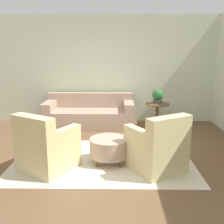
{
  "coord_description": "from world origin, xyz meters",
  "views": [
    {
      "loc": [
        0.22,
        -4.31,
        1.89
      ],
      "look_at": [
        0.15,
        0.55,
        0.75
      ],
      "focal_mm": 42.0,
      "sensor_mm": 36.0,
      "label": 1
    }
  ],
  "objects_px": {
    "ottoman_table": "(109,147)",
    "potted_plant_on_side_table": "(158,96)",
    "armchair_right": "(158,149)",
    "side_table": "(157,111)",
    "armchair_left": "(46,148)",
    "couch": "(90,114)"
  },
  "relations": [
    {
      "from": "ottoman_table",
      "to": "potted_plant_on_side_table",
      "type": "xyz_separation_m",
      "value": [
        1.14,
        2.12,
        0.53
      ]
    },
    {
      "from": "ottoman_table",
      "to": "potted_plant_on_side_table",
      "type": "bearing_deg",
      "value": 61.69
    },
    {
      "from": "armchair_right",
      "to": "side_table",
      "type": "xyz_separation_m",
      "value": [
        0.36,
        2.42,
        0.06
      ]
    },
    {
      "from": "ottoman_table",
      "to": "side_table",
      "type": "height_order",
      "value": "side_table"
    },
    {
      "from": "armchair_left",
      "to": "potted_plant_on_side_table",
      "type": "height_order",
      "value": "potted_plant_on_side_table"
    },
    {
      "from": "armchair_left",
      "to": "armchair_right",
      "type": "bearing_deg",
      "value": 0.0
    },
    {
      "from": "armchair_right",
      "to": "ottoman_table",
      "type": "bearing_deg",
      "value": 158.93
    },
    {
      "from": "armchair_right",
      "to": "potted_plant_on_side_table",
      "type": "distance_m",
      "value": 2.49
    },
    {
      "from": "armchair_right",
      "to": "side_table",
      "type": "bearing_deg",
      "value": 81.61
    },
    {
      "from": "ottoman_table",
      "to": "armchair_left",
      "type": "bearing_deg",
      "value": -163.21
    },
    {
      "from": "armchair_right",
      "to": "ottoman_table",
      "type": "height_order",
      "value": "armchair_right"
    },
    {
      "from": "side_table",
      "to": "potted_plant_on_side_table",
      "type": "bearing_deg",
      "value": 180.0
    },
    {
      "from": "armchair_right",
      "to": "potted_plant_on_side_table",
      "type": "height_order",
      "value": "potted_plant_on_side_table"
    },
    {
      "from": "armchair_left",
      "to": "ottoman_table",
      "type": "height_order",
      "value": "armchair_left"
    },
    {
      "from": "couch",
      "to": "side_table",
      "type": "bearing_deg",
      "value": -5.24
    },
    {
      "from": "potted_plant_on_side_table",
      "to": "side_table",
      "type": "bearing_deg",
      "value": 0.0
    },
    {
      "from": "side_table",
      "to": "couch",
      "type": "bearing_deg",
      "value": 174.76
    },
    {
      "from": "couch",
      "to": "side_table",
      "type": "relative_size",
      "value": 3.57
    },
    {
      "from": "ottoman_table",
      "to": "armchair_right",
      "type": "bearing_deg",
      "value": -21.07
    },
    {
      "from": "couch",
      "to": "ottoman_table",
      "type": "xyz_separation_m",
      "value": [
        0.56,
        -2.27,
        -0.02
      ]
    },
    {
      "from": "armchair_left",
      "to": "potted_plant_on_side_table",
      "type": "distance_m",
      "value": 3.26
    },
    {
      "from": "armchair_right",
      "to": "potted_plant_on_side_table",
      "type": "relative_size",
      "value": 2.95
    }
  ]
}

